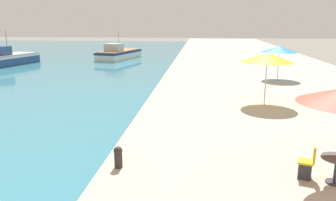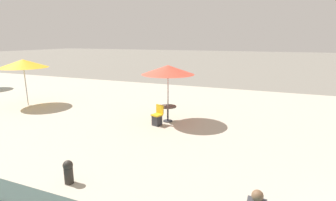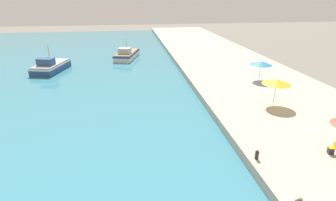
{
  "view_description": "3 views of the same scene",
  "coord_description": "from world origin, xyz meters",
  "px_view_note": "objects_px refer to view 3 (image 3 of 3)",
  "views": [
    {
      "loc": [
        2.9,
        -0.38,
        5.02
      ],
      "look_at": [
        1.5,
        13.67,
        1.58
      ],
      "focal_mm": 35.0,
      "sensor_mm": 36.0,
      "label": 1
    },
    {
      "loc": [
        -4.3,
        3.55,
        4.55
      ],
      "look_at": [
        6.58,
        8.05,
        1.78
      ],
      "focal_mm": 28.0,
      "sensor_mm": 36.0,
      "label": 2
    },
    {
      "loc": [
        -7.4,
        -5.23,
        10.93
      ],
      "look_at": [
        -4.0,
        18.0,
        1.38
      ],
      "focal_mm": 28.0,
      "sensor_mm": 36.0,
      "label": 3
    }
  ],
  "objects_px": {
    "cafe_umbrella_white": "(277,82)",
    "cafe_umbrella_striped": "(261,63)",
    "mooring_bollard": "(257,154)",
    "cafe_chair_left": "(331,149)",
    "fishing_boat_near": "(51,66)",
    "fishing_boat_mid": "(127,54)"
  },
  "relations": [
    {
      "from": "cafe_umbrella_white",
      "to": "mooring_bollard",
      "type": "height_order",
      "value": "cafe_umbrella_white"
    },
    {
      "from": "fishing_boat_mid",
      "to": "mooring_bollard",
      "type": "bearing_deg",
      "value": -60.88
    },
    {
      "from": "cafe_chair_left",
      "to": "mooring_bollard",
      "type": "height_order",
      "value": "cafe_chair_left"
    },
    {
      "from": "cafe_umbrella_white",
      "to": "cafe_umbrella_striped",
      "type": "xyz_separation_m",
      "value": [
        2.37,
        7.82,
        -0.2
      ]
    },
    {
      "from": "cafe_umbrella_white",
      "to": "fishing_boat_mid",
      "type": "bearing_deg",
      "value": 119.02
    },
    {
      "from": "cafe_umbrella_striped",
      "to": "mooring_bollard",
      "type": "xyz_separation_m",
      "value": [
        -8.12,
        -16.18,
        -1.87
      ]
    },
    {
      "from": "fishing_boat_near",
      "to": "cafe_chair_left",
      "type": "bearing_deg",
      "value": -33.6
    },
    {
      "from": "cafe_umbrella_white",
      "to": "cafe_umbrella_striped",
      "type": "height_order",
      "value": "cafe_umbrella_white"
    },
    {
      "from": "fishing_boat_mid",
      "to": "mooring_bollard",
      "type": "xyz_separation_m",
      "value": [
        8.54,
        -34.13,
        0.34
      ]
    },
    {
      "from": "cafe_chair_left",
      "to": "cafe_umbrella_striped",
      "type": "bearing_deg",
      "value": 8.12
    },
    {
      "from": "fishing_boat_near",
      "to": "fishing_boat_mid",
      "type": "xyz_separation_m",
      "value": [
        11.41,
        6.95,
        -0.03
      ]
    },
    {
      "from": "fishing_boat_mid",
      "to": "cafe_chair_left",
      "type": "bearing_deg",
      "value": -52.91
    },
    {
      "from": "fishing_boat_near",
      "to": "cafe_chair_left",
      "type": "relative_size",
      "value": 8.16
    },
    {
      "from": "fishing_boat_mid",
      "to": "fishing_boat_near",
      "type": "bearing_deg",
      "value": -133.57
    },
    {
      "from": "fishing_boat_near",
      "to": "cafe_chair_left",
      "type": "height_order",
      "value": "fishing_boat_near"
    },
    {
      "from": "cafe_umbrella_striped",
      "to": "cafe_chair_left",
      "type": "xyz_separation_m",
      "value": [
        -2.8,
        -16.34,
        -1.9
      ]
    },
    {
      "from": "cafe_chair_left",
      "to": "mooring_bollard",
      "type": "distance_m",
      "value": 5.32
    },
    {
      "from": "fishing_boat_near",
      "to": "fishing_boat_mid",
      "type": "distance_m",
      "value": 13.36
    },
    {
      "from": "cafe_umbrella_white",
      "to": "cafe_chair_left",
      "type": "height_order",
      "value": "cafe_umbrella_white"
    },
    {
      "from": "cafe_umbrella_white",
      "to": "cafe_chair_left",
      "type": "relative_size",
      "value": 2.94
    },
    {
      "from": "cafe_umbrella_striped",
      "to": "mooring_bollard",
      "type": "relative_size",
      "value": 4.09
    },
    {
      "from": "fishing_boat_near",
      "to": "cafe_umbrella_striped",
      "type": "relative_size",
      "value": 2.77
    }
  ]
}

